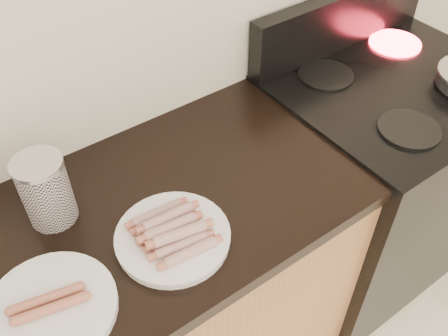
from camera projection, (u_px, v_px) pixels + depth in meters
stove at (372, 181)px, 1.92m from camera, size 0.76×0.65×0.91m
stove_panel at (342, 20)px, 1.70m from camera, size 0.76×0.06×0.20m
burner_near_left at (409, 129)px, 1.43m from camera, size 0.18×0.18×0.01m
burner_far_left at (326, 75)px, 1.63m from camera, size 0.18×0.18×0.01m
burner_far_right at (395, 43)px, 1.77m from camera, size 0.18×0.18×0.01m
main_plate at (173, 238)px, 1.16m from camera, size 0.33×0.33×0.02m
side_plate at (51, 309)px, 1.03m from camera, size 0.35×0.35×0.02m
hotdog_pile at (172, 230)px, 1.14m from camera, size 0.12×0.18×0.05m
plain_sausages at (48, 304)px, 1.01m from camera, size 0.14×0.08×0.02m
canister at (46, 190)px, 1.16m from camera, size 0.12×0.12×0.18m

